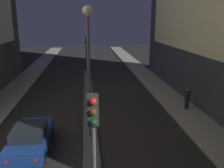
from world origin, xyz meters
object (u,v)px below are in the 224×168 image
Objects in this scene: street_lamp at (88,48)px; car_left_lane at (31,137)px; traffic_light_near at (94,138)px; traffic_light_mid at (88,65)px; pedestrian_on_right_sidewalk at (187,98)px; traffic_light_far at (87,48)px.

street_lamp is 1.64× the size of car_left_lane.
traffic_light_near is 1.00× the size of traffic_light_mid.
traffic_light_near reaches higher than car_left_lane.
traffic_light_near is 2.95× the size of pedestrian_on_right_sidewalk.
traffic_light_mid reaches higher than car_left_lane.
traffic_light_near is 7.50m from car_left_lane.
traffic_light_far is (0.00, 22.98, 0.00)m from traffic_light_near.
street_lamp is (0.00, -4.60, 1.77)m from traffic_light_mid.
traffic_light_far is 17.40m from car_left_lane.
traffic_light_near is 1.05× the size of car_left_lane.
street_lamp reaches higher than traffic_light_far.
car_left_lane is (-3.22, -16.86, -2.89)m from traffic_light_far.
traffic_light_near and traffic_light_mid have the same top height.
traffic_light_far reaches higher than car_left_lane.
street_lamp is at bearing -90.00° from traffic_light_mid.
street_lamp reaches higher than traffic_light_mid.
traffic_light_near is at bearing -62.27° from car_left_lane.
street_lamp is (0.00, 7.28, 1.77)m from traffic_light_near.
traffic_light_far is 0.64× the size of street_lamp.
street_lamp reaches higher than pedestrian_on_right_sidewalk.
street_lamp is 4.62× the size of pedestrian_on_right_sidewalk.
traffic_light_far is 2.95× the size of pedestrian_on_right_sidewalk.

